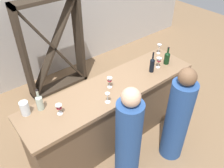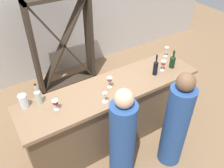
# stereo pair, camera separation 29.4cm
# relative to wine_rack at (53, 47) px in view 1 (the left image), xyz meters

# --- Properties ---
(ground_plane) EXTENTS (12.00, 12.00, 0.00)m
(ground_plane) POSITION_rel_wine_rack_xyz_m (0.03, -1.65, -0.89)
(ground_plane) COLOR #846647
(back_wall) EXTENTS (8.00, 0.10, 2.80)m
(back_wall) POSITION_rel_wine_rack_xyz_m (0.03, 0.55, 0.51)
(back_wall) COLOR #BCB7B2
(back_wall) RESTS_ON ground
(bar_counter) EXTENTS (2.57, 0.67, 0.99)m
(bar_counter) POSITION_rel_wine_rack_xyz_m (0.03, -1.65, -0.39)
(bar_counter) COLOR brown
(bar_counter) RESTS_ON ground
(wine_rack) EXTENTS (1.14, 0.28, 1.77)m
(wine_rack) POSITION_rel_wine_rack_xyz_m (0.00, 0.00, 0.00)
(wine_rack) COLOR #33281E
(wine_rack) RESTS_ON ground
(wine_bottle_leftmost_clear_pale) EXTENTS (0.08, 0.08, 0.30)m
(wine_bottle_leftmost_clear_pale) POSITION_rel_wine_rack_xyz_m (-0.90, -1.45, 0.21)
(wine_bottle_leftmost_clear_pale) COLOR #B7C6B2
(wine_bottle_leftmost_clear_pale) RESTS_ON bar_counter
(wine_bottle_second_left_near_black) EXTENTS (0.07, 0.07, 0.32)m
(wine_bottle_second_left_near_black) POSITION_rel_wine_rack_xyz_m (0.71, -1.72, 0.22)
(wine_bottle_second_left_near_black) COLOR black
(wine_bottle_second_left_near_black) RESTS_ON bar_counter
(wine_bottle_center_dark_green) EXTENTS (0.08, 0.08, 0.28)m
(wine_bottle_center_dark_green) POSITION_rel_wine_rack_xyz_m (1.04, -1.72, 0.20)
(wine_bottle_center_dark_green) COLOR black
(wine_bottle_center_dark_green) RESTS_ON bar_counter
(wine_glass_near_left) EXTENTS (0.07, 0.07, 0.14)m
(wine_glass_near_left) POSITION_rel_wine_rack_xyz_m (-0.20, -1.85, 0.20)
(wine_glass_near_left) COLOR white
(wine_glass_near_left) RESTS_ON bar_counter
(wine_glass_near_center) EXTENTS (0.07, 0.07, 0.16)m
(wine_glass_near_center) POSITION_rel_wine_rack_xyz_m (0.87, -1.71, 0.21)
(wine_glass_near_center) COLOR white
(wine_glass_near_center) RESTS_ON bar_counter
(wine_glass_near_right) EXTENTS (0.08, 0.08, 0.14)m
(wine_glass_near_right) POSITION_rel_wine_rack_xyz_m (-0.76, -1.66, 0.20)
(wine_glass_near_right) COLOR white
(wine_glass_near_right) RESTS_ON bar_counter
(wine_glass_far_left) EXTENTS (0.07, 0.07, 0.16)m
(wine_glass_far_left) POSITION_rel_wine_rack_xyz_m (0.00, -1.63, 0.21)
(wine_glass_far_left) COLOR white
(wine_glass_far_left) RESTS_ON bar_counter
(wine_glass_far_center) EXTENTS (0.07, 0.07, 0.16)m
(wine_glass_far_center) POSITION_rel_wine_rack_xyz_m (1.18, -1.43, 0.22)
(wine_glass_far_center) COLOR white
(wine_glass_far_center) RESTS_ON bar_counter
(water_pitcher) EXTENTS (0.10, 0.10, 0.18)m
(water_pitcher) POSITION_rel_wine_rack_xyz_m (-1.07, -1.42, 0.19)
(water_pitcher) COLOR silver
(water_pitcher) RESTS_ON bar_counter
(person_left_guest) EXTENTS (0.39, 0.39, 1.44)m
(person_left_guest) POSITION_rel_wine_rack_xyz_m (-0.20, -2.25, -0.21)
(person_left_guest) COLOR #284C8C
(person_left_guest) RESTS_ON ground
(person_center_guest) EXTENTS (0.41, 0.41, 1.48)m
(person_center_guest) POSITION_rel_wine_rack_xyz_m (0.51, -2.42, -0.19)
(person_center_guest) COLOR #284C8C
(person_center_guest) RESTS_ON ground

